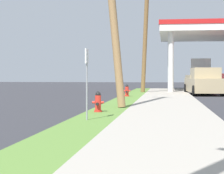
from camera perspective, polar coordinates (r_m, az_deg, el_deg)
fire_hydrant_second at (r=14.82m, az=-1.96°, el=-2.24°), size 0.42×0.38×0.74m
fire_hydrant_third at (r=25.57m, az=2.09°, el=-0.58°), size 0.42×0.37×0.74m
utility_pole_background at (r=31.49m, az=4.73°, el=8.84°), size 1.01×2.15×10.35m
street_sign_post at (r=12.18m, az=-3.53°, el=2.51°), size 0.05×0.36×2.12m
car_silver_by_near_pump at (r=40.75m, az=12.93°, el=0.62°), size 2.07×4.56×1.57m
truck_tan_at_forecourt at (r=30.59m, az=12.58°, el=0.63°), size 2.53×5.55×1.97m
truck_teal_on_apron at (r=44.54m, az=12.20°, el=1.70°), size 2.51×6.52×3.11m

